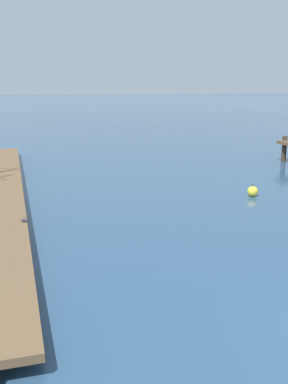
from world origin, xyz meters
The scene contains 1 object.
mooring_buoy centered at (2.91, 10.80, 0.22)m, with size 0.43×0.43×0.50m.
Camera 1 is at (-6.49, -5.04, 4.48)m, focal length 42.11 mm.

